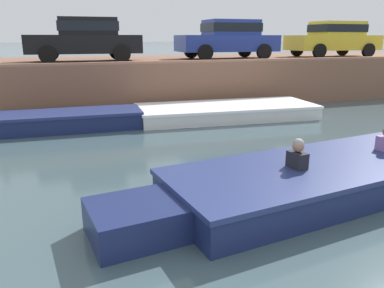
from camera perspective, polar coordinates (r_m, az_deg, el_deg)
The scene contains 9 objects.
ground_plane at distance 7.33m, azimuth -2.32°, elevation -4.40°, with size 400.00×400.00×0.00m, color #3D5156.
far_quay_wall at distance 15.84m, azimuth -11.84°, elevation 9.46°, with size 60.00×6.00×1.68m, color brown.
far_wall_coping at distance 12.92m, azimuth -10.39°, elevation 12.06°, with size 60.00×0.24×0.08m, color #9F6C52.
boat_moored_central_navy at distance 11.28m, azimuth -17.66°, elevation 3.48°, with size 5.13×1.63×0.51m.
boat_moored_east_white at distance 12.19m, azimuth 4.04°, elevation 4.92°, with size 6.96×2.57×0.44m.
motorboat_passing at distance 6.72m, azimuth 19.37°, elevation -4.79°, with size 7.39×2.74×1.02m.
car_left_inner_black at distance 14.62m, azimuth -15.88°, elevation 15.32°, with size 4.04×2.04×1.54m.
car_centre_blue at distance 15.99m, azimuth 5.55°, elevation 15.84°, with size 4.06×2.00×1.54m.
car_right_inner_yellow at distance 18.75m, azimuth 20.86°, elevation 14.92°, with size 4.16×1.93×1.54m.
Camera 1 is at (-1.93, -0.56, 2.55)m, focal length 35.00 mm.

